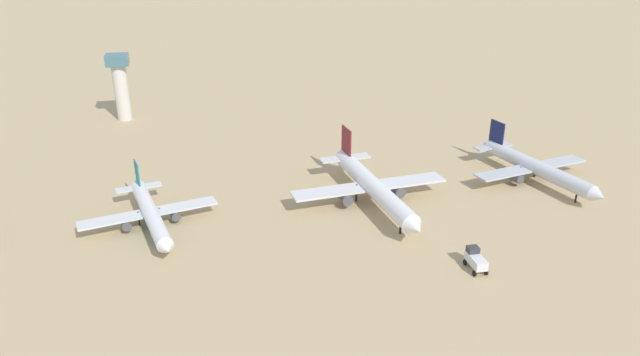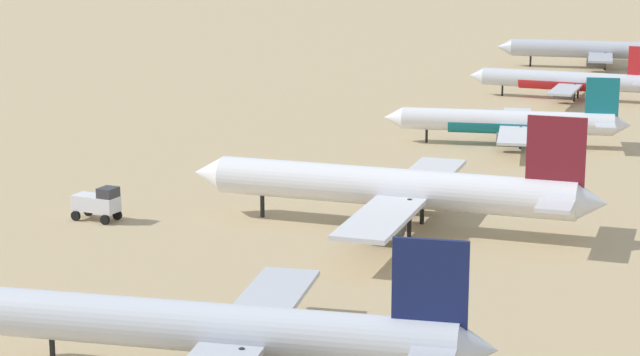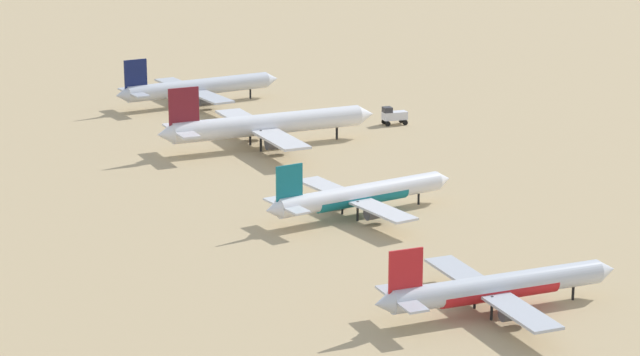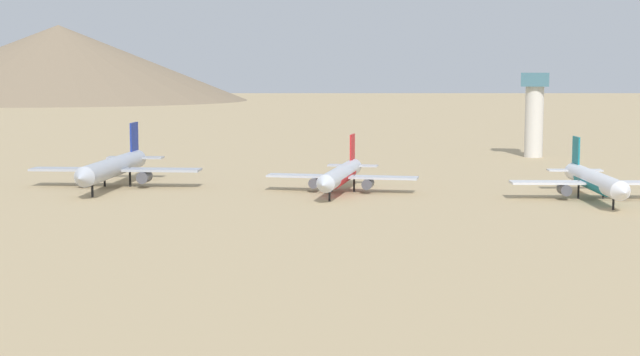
# 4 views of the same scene
# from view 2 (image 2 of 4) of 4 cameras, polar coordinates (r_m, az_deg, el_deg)

# --- Properties ---
(ground_plane) EXTENTS (1800.00, 1800.00, 0.00)m
(ground_plane) POSITION_cam_2_polar(r_m,az_deg,el_deg) (170.32, 8.42, 1.52)
(ground_plane) COLOR tan
(parked_jet_0) EXTENTS (41.29, 33.76, 11.94)m
(parked_jet_0) POSITION_cam_2_polar(r_m,az_deg,el_deg) (259.04, 13.42, 6.15)
(parked_jet_0) COLOR #B2B7C1
(parked_jet_0) RESTS_ON ground
(parked_jet_1) EXTENTS (35.16, 28.52, 10.15)m
(parked_jet_1) POSITION_cam_2_polar(r_m,az_deg,el_deg) (215.11, 12.04, 4.69)
(parked_jet_1) COLOR silver
(parked_jet_1) RESTS_ON ground
(parked_jet_2) EXTENTS (35.49, 29.11, 10.31)m
(parked_jet_2) POSITION_cam_2_polar(r_m,az_deg,el_deg) (171.18, 9.25, 2.72)
(parked_jet_2) COLOR white
(parked_jet_2) RESTS_ON ground
(parked_jet_3) EXTENTS (46.04, 37.44, 13.27)m
(parked_jet_3) POSITION_cam_2_polar(r_m,az_deg,el_deg) (124.54, 3.76, -0.53)
(parked_jet_3) COLOR white
(parked_jet_3) RESTS_ON ground
(parked_jet_4) EXTENTS (40.55, 33.20, 11.74)m
(parked_jet_4) POSITION_cam_2_polar(r_m,az_deg,el_deg) (84.95, -4.68, -7.47)
(parked_jet_4) COLOR silver
(parked_jet_4) RESTS_ON ground
(service_truck) EXTENTS (5.30, 2.88, 3.90)m
(service_truck) POSITION_cam_2_polar(r_m,az_deg,el_deg) (130.54, -10.87, -1.18)
(service_truck) COLOR silver
(service_truck) RESTS_ON ground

